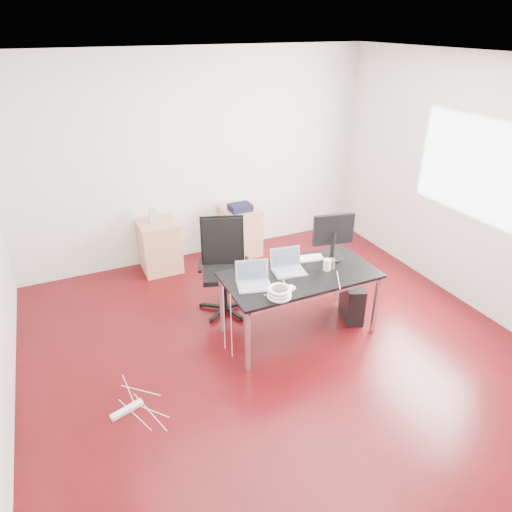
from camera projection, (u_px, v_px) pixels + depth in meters
name	position (u px, v px, depth m)	size (l,w,h in m)	color
room_shell	(285.00, 227.00, 4.14)	(5.00, 5.00, 5.00)	#3C060A
desk	(300.00, 278.00, 4.75)	(1.60, 0.80, 0.73)	black
office_chair	(224.00, 262.00, 5.23)	(0.60, 0.62, 1.08)	black
filing_cabinet_left	(160.00, 246.00, 6.17)	(0.50, 0.50, 0.70)	#B27859
filing_cabinet_right	(240.00, 231.00, 6.60)	(0.50, 0.50, 0.70)	#B27859
pc_tower	(352.00, 300.00, 5.22)	(0.20, 0.45, 0.44)	black
wastebasket	(230.00, 246.00, 6.65)	(0.24, 0.24, 0.28)	black
power_strip	(127.00, 410.00, 4.02)	(0.30, 0.06, 0.04)	white
laptop_left	(254.00, 280.00, 4.50)	(0.38, 0.33, 0.23)	silver
laptop_right	(288.00, 266.00, 4.76)	(0.36, 0.30, 0.23)	silver
monitor	(333.00, 234.00, 4.92)	(0.45, 0.26, 0.51)	black
keyboard	(303.00, 259.00, 5.00)	(0.44, 0.14, 0.02)	white
cup_white	(327.00, 265.00, 4.78)	(0.08, 0.08, 0.12)	white
cup_brown	(331.00, 264.00, 4.82)	(0.08, 0.08, 0.10)	brown
cable_coil	(279.00, 293.00, 4.31)	(0.24, 0.24, 0.11)	white
power_adapter	(291.00, 288.00, 4.45)	(0.07, 0.07, 0.03)	white
speaker	(153.00, 216.00, 5.97)	(0.09, 0.08, 0.18)	#9E9E9E
navy_garment	(240.00, 207.00, 6.35)	(0.30, 0.24, 0.09)	black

